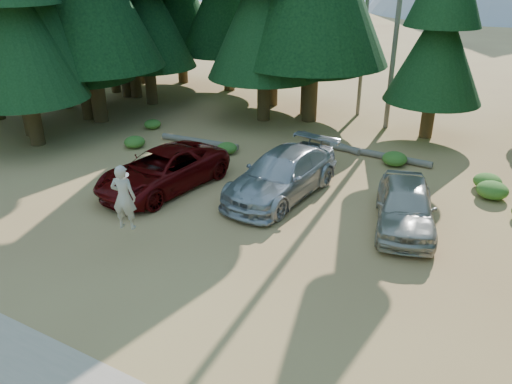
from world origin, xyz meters
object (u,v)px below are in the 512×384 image
(frisbee_player, at_px, (124,197))
(log_left, at_px, (199,141))
(silver_minivan_center, at_px, (282,175))
(log_mid, at_px, (330,143))
(log_right, at_px, (379,155))
(silver_minivan_right, at_px, (405,205))
(red_pickup, at_px, (163,170))

(frisbee_player, height_order, log_left, frisbee_player)
(silver_minivan_center, relative_size, log_mid, 1.60)
(log_right, bearing_deg, log_mid, 171.50)
(silver_minivan_right, xyz_separation_m, log_left, (-10.26, 3.27, -0.61))
(frisbee_player, distance_m, log_left, 9.31)
(log_left, bearing_deg, silver_minivan_center, -32.85)
(silver_minivan_right, height_order, log_mid, silver_minivan_right)
(red_pickup, bearing_deg, log_right, 56.21)
(red_pickup, bearing_deg, silver_minivan_right, 16.76)
(frisbee_player, bearing_deg, red_pickup, -84.29)
(silver_minivan_center, height_order, log_left, silver_minivan_center)
(frisbee_player, bearing_deg, log_left, -86.83)
(red_pickup, distance_m, log_right, 9.33)
(frisbee_player, bearing_deg, silver_minivan_center, -132.13)
(silver_minivan_center, height_order, silver_minivan_right, silver_minivan_center)
(log_left, relative_size, log_mid, 1.14)
(silver_minivan_right, relative_size, log_mid, 1.27)
(log_left, xyz_separation_m, log_mid, (5.36, 2.81, 0.00))
(red_pickup, distance_m, log_mid, 8.38)
(log_left, bearing_deg, frisbee_player, -73.03)
(silver_minivan_center, bearing_deg, log_right, 74.63)
(silver_minivan_center, relative_size, frisbee_player, 2.80)
(red_pickup, distance_m, silver_minivan_center, 4.42)
(red_pickup, relative_size, log_right, 1.18)
(silver_minivan_center, xyz_separation_m, log_mid, (-0.44, 5.88, -0.66))
(silver_minivan_center, xyz_separation_m, silver_minivan_right, (4.47, -0.21, -0.05))
(red_pickup, height_order, frisbee_player, frisbee_player)
(silver_minivan_center, xyz_separation_m, log_left, (-5.79, 3.07, -0.66))
(frisbee_player, xyz_separation_m, log_left, (-3.43, 8.53, -1.50))
(silver_minivan_center, bearing_deg, red_pickup, -153.20)
(silver_minivan_center, xyz_separation_m, frisbee_player, (-2.36, -5.46, 0.84))
(red_pickup, xyz_separation_m, silver_minivan_right, (8.57, 1.42, 0.01))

